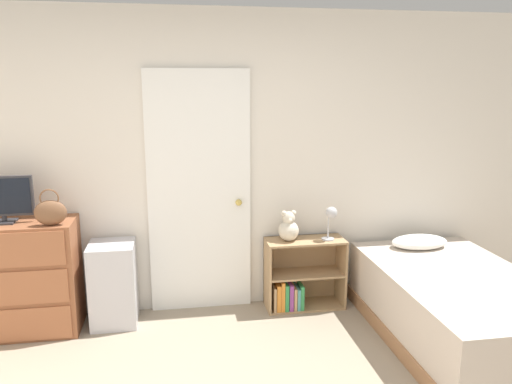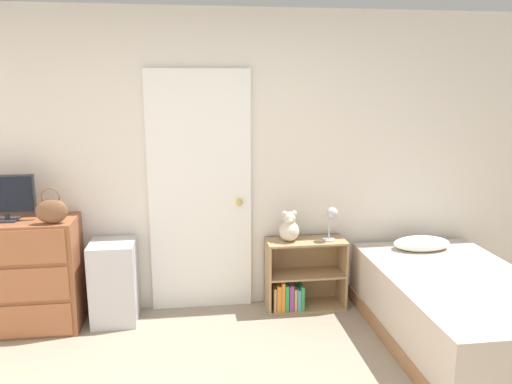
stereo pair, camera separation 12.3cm
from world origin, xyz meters
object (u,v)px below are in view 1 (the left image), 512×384
at_px(dresser, 17,278).
at_px(handbag, 50,212).
at_px(teddy_bear, 289,228).
at_px(desk_lamp, 331,216).
at_px(bookshelf, 298,280).
at_px(tv, 2,198).
at_px(storage_bin, 113,284).
at_px(bed, 458,307).

xyz_separation_m(dresser, handbag, (0.32, -0.13, 0.55)).
bearing_deg(teddy_bear, handbag, -173.87).
height_order(dresser, teddy_bear, dresser).
xyz_separation_m(handbag, desk_lamp, (2.24, 0.16, -0.18)).
relative_size(handbag, bookshelf, 0.41).
xyz_separation_m(tv, storage_bin, (0.77, 0.03, -0.75)).
distance_m(handbag, bed, 3.17).
bearing_deg(dresser, handbag, -21.76).
distance_m(storage_bin, desk_lamp, 1.90).
height_order(handbag, teddy_bear, handbag).
relative_size(bookshelf, teddy_bear, 2.57).
bearing_deg(bed, bookshelf, 143.89).
bearing_deg(desk_lamp, bookshelf, 170.43).
height_order(bookshelf, desk_lamp, desk_lamp).
xyz_separation_m(dresser, bed, (3.35, -0.70, -0.18)).
bearing_deg(bed, teddy_bear, 146.29).
xyz_separation_m(bookshelf, bed, (1.06, -0.77, 0.02)).
height_order(tv, bed, tv).
bearing_deg(bookshelf, handbag, -174.06).
xyz_separation_m(tv, desk_lamp, (2.60, 0.03, -0.26)).
bearing_deg(bookshelf, bed, -36.11).
relative_size(tv, bed, 0.24).
distance_m(dresser, desk_lamp, 2.59).
distance_m(dresser, teddy_bear, 2.22).
bearing_deg(bed, storage_bin, 164.50).
bearing_deg(bed, desk_lamp, 137.46).
xyz_separation_m(bookshelf, teddy_bear, (-0.09, -0.00, 0.49)).
relative_size(tv, teddy_bear, 1.69).
relative_size(handbag, bed, 0.15).
bearing_deg(handbag, bed, -10.65).
relative_size(dresser, desk_lamp, 3.11).
relative_size(dresser, bookshelf, 1.34).
height_order(dresser, storage_bin, dresser).
distance_m(dresser, storage_bin, 0.73).
relative_size(dresser, bed, 0.50).
height_order(tv, desk_lamp, tv).
xyz_separation_m(handbag, bed, (3.03, -0.57, -0.74)).
height_order(tv, storage_bin, tv).
xyz_separation_m(tv, teddy_bear, (2.24, 0.07, -0.36)).
height_order(storage_bin, bed, storage_bin).
height_order(teddy_bear, desk_lamp, desk_lamp).
bearing_deg(handbag, bookshelf, 5.94).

